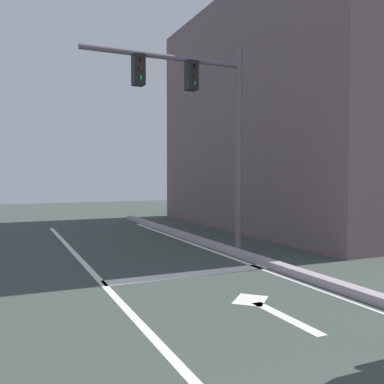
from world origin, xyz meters
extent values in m
cube|color=silver|center=(0.28, 6.00, 0.00)|extent=(0.12, 20.00, 0.01)
cube|color=silver|center=(3.42, 6.00, 0.00)|extent=(0.12, 20.00, 0.01)
cube|color=silver|center=(1.92, 7.78, 0.00)|extent=(3.29, 0.40, 0.01)
cube|color=silver|center=(2.08, 5.08, 0.00)|extent=(0.16, 1.40, 0.01)
cube|color=silver|center=(2.08, 5.93, 0.00)|extent=(0.71, 0.71, 0.01)
cube|color=#A2959B|center=(3.67, 6.00, 0.07)|extent=(0.24, 24.00, 0.14)
cylinder|color=#635667|center=(3.87, 9.28, 2.41)|extent=(0.16, 0.16, 4.82)
cylinder|color=#635667|center=(2.02, 9.28, 4.45)|extent=(3.71, 0.12, 0.12)
cube|color=black|center=(2.64, 9.28, 4.10)|extent=(0.24, 0.28, 0.64)
cylinder|color=#3A0605|center=(2.64, 9.13, 4.30)|extent=(0.02, 0.10, 0.10)
cylinder|color=#3C3106|center=(2.64, 9.13, 4.10)|extent=(0.02, 0.10, 0.10)
cylinder|color=green|center=(2.64, 9.13, 3.90)|extent=(0.02, 0.10, 0.10)
cube|color=black|center=(1.40, 9.28, 4.10)|extent=(0.24, 0.28, 0.64)
cylinder|color=#3A0605|center=(1.40, 9.13, 4.30)|extent=(0.02, 0.10, 0.10)
cylinder|color=#3C3106|center=(1.40, 9.13, 4.10)|extent=(0.02, 0.10, 0.10)
cylinder|color=green|center=(1.40, 9.13, 3.90)|extent=(0.02, 0.10, 0.10)
cube|color=#6C5759|center=(11.85, 12.98, 3.99)|extent=(12.56, 10.95, 7.97)
camera|label=1|loc=(-1.27, 0.66, 1.87)|focal=39.13mm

